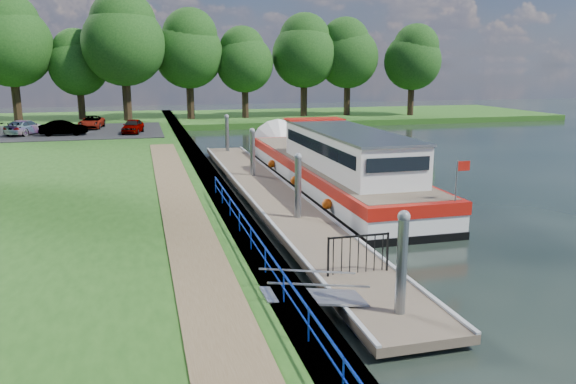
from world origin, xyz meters
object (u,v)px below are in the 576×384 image
object	(u,v)px
pontoon	(272,197)
barge	(326,165)
car_b	(63,128)
car_c	(25,127)
car_d	(92,122)
car_a	(133,126)

from	to	relation	value
pontoon	barge	distance (m)	4.60
car_b	car_c	world-z (taller)	car_c
car_d	pontoon	bearing A→B (deg)	-63.84
car_d	car_b	bearing A→B (deg)	-104.60
car_a	car_c	distance (m)	8.34
pontoon	car_d	bearing A→B (deg)	110.11
pontoon	car_a	distance (m)	23.29
barge	car_b	world-z (taller)	barge
car_a	car_b	world-z (taller)	car_b
car_a	car_d	world-z (taller)	car_a
barge	car_b	distance (m)	24.74
pontoon	car_d	world-z (taller)	car_d
car_c	car_b	bearing A→B (deg)	-179.52
pontoon	car_a	bearing A→B (deg)	105.82
car_d	car_c	bearing A→B (deg)	-138.06
car_a	car_d	xyz separation A→B (m)	(-3.51, 4.54, -0.03)
car_c	car_d	bearing A→B (deg)	-120.76
car_a	barge	bearing A→B (deg)	-51.45
barge	car_b	bearing A→B (deg)	127.97
car_a	car_b	size ratio (longest dim) A/B	0.95
pontoon	car_a	world-z (taller)	car_a
pontoon	barge	bearing A→B (deg)	37.08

